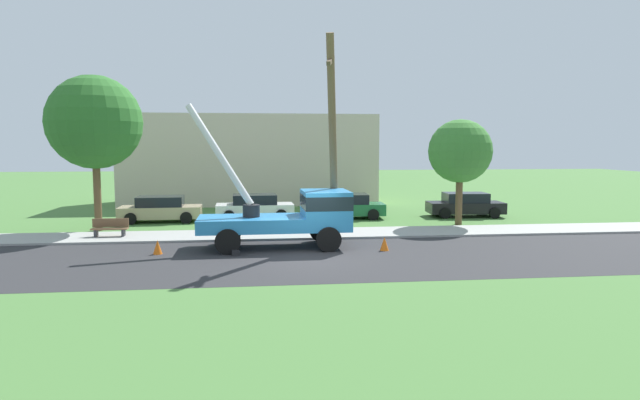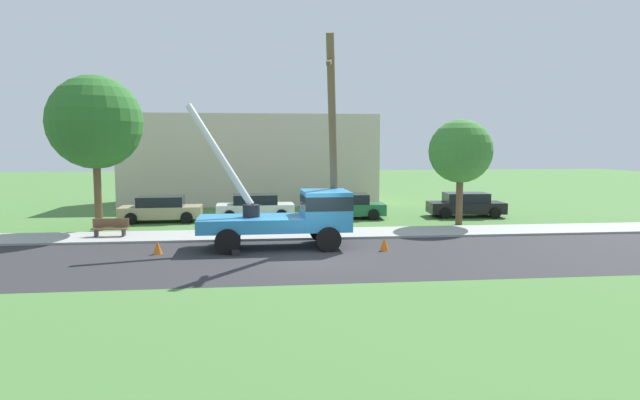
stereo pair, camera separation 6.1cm
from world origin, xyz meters
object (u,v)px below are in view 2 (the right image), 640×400
parked_sedan_tan (161,209)px  parked_sedan_black (466,205)px  roadside_tree_near (461,152)px  traffic_cone_ahead (384,244)px  parked_sedan_green (346,206)px  park_bench (110,228)px  parked_sedan_white (255,207)px  traffic_cone_curbside (325,235)px  traffic_cone_behind (158,247)px  roadside_tree_far (95,123)px  leaning_utility_pole (333,139)px  utility_truck (294,213)px

parked_sedan_tan → parked_sedan_black: 17.63m
roadside_tree_near → traffic_cone_ahead: bearing=-130.5°
parked_sedan_green → park_bench: size_ratio=2.81×
parked_sedan_white → traffic_cone_ahead: bearing=-62.7°
traffic_cone_ahead → traffic_cone_curbside: 3.16m
traffic_cone_behind → parked_sedan_white: (3.75, 9.78, 0.43)m
traffic_cone_curbside → park_bench: bearing=168.5°
traffic_cone_ahead → roadside_tree_far: bearing=152.6°
parked_sedan_white → parked_sedan_green: 5.27m
traffic_cone_ahead → roadside_tree_far: 15.40m
traffic_cone_behind → park_bench: bearing=125.2°
parked_sedan_white → parked_sedan_green: (5.26, -0.33, 0.00)m
leaning_utility_pole → traffic_cone_curbside: bearing=115.9°
utility_truck → roadside_tree_near: utility_truck is taller
leaning_utility_pole → roadside_tree_far: leaning_utility_pole is taller
traffic_cone_behind → parked_sedan_white: bearing=69.0°
leaning_utility_pole → parked_sedan_white: bearing=111.9°
park_bench → traffic_cone_ahead: bearing=-20.1°
parked_sedan_black → parked_sedan_white: bearing=178.2°
parked_sedan_tan → parked_sedan_green: 10.45m
parked_sedan_black → roadside_tree_far: size_ratio=0.59×
traffic_cone_behind → traffic_cone_ahead: bearing=-2.1°
utility_truck → roadside_tree_far: (-9.38, 5.47, 3.93)m
parked_sedan_tan → parked_sedan_green: bearing=1.3°
roadside_tree_near → park_bench: bearing=-172.5°
leaning_utility_pole → parked_sedan_black: leaning_utility_pole is taller
traffic_cone_behind → traffic_cone_curbside: (6.83, 2.02, 0.00)m
utility_truck → traffic_cone_behind: utility_truck is taller
utility_truck → parked_sedan_black: utility_truck is taller
park_bench → roadside_tree_far: bearing=116.0°
traffic_cone_curbside → roadside_tree_far: size_ratio=0.07×
parked_sedan_white → roadside_tree_far: roadside_tree_far is taller
parked_sedan_tan → parked_sedan_black: same height
park_bench → leaning_utility_pole: bearing=-14.2°
leaning_utility_pole → park_bench: leaning_utility_pole is taller
roadside_tree_near → traffic_cone_behind: bearing=-156.7°
parked_sedan_tan → park_bench: size_ratio=2.79×
traffic_cone_curbside → roadside_tree_far: 12.68m
parked_sedan_green → parked_sedan_tan: bearing=-178.7°
parked_sedan_green → leaning_utility_pole: bearing=-103.5°
utility_truck → parked_sedan_tan: 10.80m
traffic_cone_ahead → roadside_tree_far: (-12.92, 6.69, 5.06)m
traffic_cone_ahead → roadside_tree_far: roadside_tree_far is taller
utility_truck → parked_sedan_black: 13.74m
leaning_utility_pole → roadside_tree_near: size_ratio=1.56×
traffic_cone_curbside → parked_sedan_black: parked_sedan_black is taller
utility_truck → parked_sedan_green: utility_truck is taller
parked_sedan_green → park_bench: 13.02m
traffic_cone_curbside → parked_sedan_white: bearing=111.6°
parked_sedan_tan → roadside_tree_far: roadside_tree_far is taller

